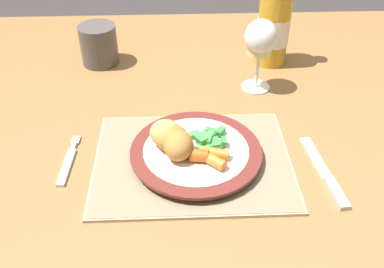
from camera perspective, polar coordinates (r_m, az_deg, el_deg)
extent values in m
cube|color=olive|center=(0.89, 0.98, 2.12)|extent=(1.42, 1.01, 0.04)
cube|color=olive|center=(1.63, 23.53, 1.32)|extent=(0.06, 0.06, 0.70)
cube|color=tan|center=(0.76, 0.09, -3.59)|extent=(0.35, 0.27, 0.01)
cube|color=#807259|center=(0.76, 0.09, -3.40)|extent=(0.34, 0.26, 0.00)
cylinder|color=white|center=(0.76, 0.53, -2.80)|extent=(0.19, 0.19, 0.01)
cylinder|color=maroon|center=(0.75, 0.54, -2.28)|extent=(0.23, 0.23, 0.01)
cylinder|color=white|center=(0.75, 0.54, -2.08)|extent=(0.19, 0.19, 0.00)
ellipsoid|color=#A87033|center=(0.74, -2.76, -0.52)|extent=(0.07, 0.07, 0.04)
ellipsoid|color=tan|center=(0.75, -3.49, 0.12)|extent=(0.08, 0.08, 0.04)
ellipsoid|color=#A87033|center=(0.72, -1.81, -1.53)|extent=(0.06, 0.07, 0.05)
cube|color=#4CA84C|center=(0.77, 0.16, -0.11)|extent=(0.03, 0.02, 0.01)
cube|color=green|center=(0.75, 3.13, -1.42)|extent=(0.03, 0.02, 0.01)
cube|color=green|center=(0.75, 1.62, -0.85)|extent=(0.03, 0.02, 0.01)
cube|color=green|center=(0.75, 1.06, -0.58)|extent=(0.03, 0.03, 0.01)
cube|color=#4CA84C|center=(0.74, 1.55, -1.84)|extent=(0.03, 0.02, 0.01)
cube|color=#338438|center=(0.78, 3.77, 0.38)|extent=(0.02, 0.02, 0.01)
cube|color=#4CA84C|center=(0.76, 2.25, -0.35)|extent=(0.02, 0.02, 0.01)
cube|color=#338438|center=(0.75, 4.28, -0.96)|extent=(0.01, 0.02, 0.01)
cube|color=#338438|center=(0.78, 2.51, 0.41)|extent=(0.02, 0.02, 0.01)
cube|color=#4CA84C|center=(0.78, 3.22, 0.03)|extent=(0.02, 0.01, 0.01)
cube|color=green|center=(0.76, 2.04, -0.26)|extent=(0.03, 0.02, 0.01)
cube|color=#338438|center=(0.75, 3.04, -1.12)|extent=(0.01, 0.03, 0.01)
cylinder|color=orange|center=(0.71, 2.82, -3.53)|extent=(0.05, 0.04, 0.02)
cylinder|color=#CC5119|center=(0.72, 0.93, -2.89)|extent=(0.03, 0.03, 0.02)
cylinder|color=orange|center=(0.73, 3.02, -2.54)|extent=(0.05, 0.03, 0.02)
cube|color=silver|center=(0.78, -16.39, -4.27)|extent=(0.02, 0.09, 0.01)
cube|color=silver|center=(0.82, -15.52, -1.65)|extent=(0.01, 0.02, 0.01)
cube|color=silver|center=(0.83, -14.82, -0.77)|extent=(0.00, 0.02, 0.00)
cube|color=silver|center=(0.83, -15.09, -0.77)|extent=(0.00, 0.02, 0.00)
cube|color=silver|center=(0.83, -15.35, -0.77)|extent=(0.00, 0.02, 0.00)
cube|color=silver|center=(0.83, -15.62, -0.77)|extent=(0.00, 0.02, 0.00)
cube|color=silver|center=(0.80, 16.14, -3.02)|extent=(0.03, 0.11, 0.00)
cube|color=#B2B2B7|center=(0.74, 18.72, -7.44)|extent=(0.02, 0.07, 0.01)
cylinder|color=silver|center=(0.97, 8.47, 6.24)|extent=(0.06, 0.06, 0.00)
cylinder|color=silver|center=(0.95, 8.71, 8.42)|extent=(0.01, 0.01, 0.08)
ellipsoid|color=silver|center=(0.91, 9.18, 12.66)|extent=(0.07, 0.07, 0.07)
cylinder|color=#E0D684|center=(0.92, 9.04, 11.41)|extent=(0.05, 0.05, 0.03)
cylinder|color=gold|center=(1.04, 10.80, 13.90)|extent=(0.07, 0.07, 0.18)
cylinder|color=white|center=(1.04, 10.74, 13.45)|extent=(0.08, 0.08, 0.06)
cylinder|color=#4C4747|center=(1.06, -12.31, 11.55)|extent=(0.09, 0.09, 0.09)
cylinder|color=#2A2727|center=(1.04, -12.64, 13.67)|extent=(0.07, 0.07, 0.01)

